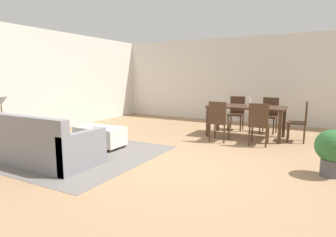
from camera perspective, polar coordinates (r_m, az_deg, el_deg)
The scene contains 17 objects.
ground_plane at distance 4.81m, azimuth 2.00°, elevation -9.35°, with size 10.80×10.80×0.00m, color #9E7A56.
wall_back at distance 9.32m, azimuth 16.05°, elevation 7.50°, with size 9.00×0.12×2.70m, color silver.
wall_left at distance 7.99m, azimuth -26.55°, elevation 6.78°, with size 0.12×11.00×2.70m, color silver.
area_rug at distance 5.76m, azimuth -18.28°, elevation -6.71°, with size 3.00×2.80×0.01m, color slate.
couch at distance 5.35m, azimuth -24.26°, elevation -5.08°, with size 2.01×0.94×0.86m.
ottoman_table at distance 6.06m, azimuth -13.63°, elevation -3.40°, with size 1.02×0.55×0.43m.
side_table at distance 6.45m, azimuth -30.43°, elevation -1.81°, with size 0.40×0.40×0.57m.
table_lamp at distance 6.39m, azimuth -30.80°, elevation 2.88°, with size 0.26×0.26×0.53m.
dining_table at distance 7.11m, azimuth 15.57°, elevation 1.76°, with size 1.79×0.90×0.76m.
dining_chair_near_left at distance 6.44m, azimuth 10.20°, elevation -0.12°, with size 0.41×0.41×0.92m.
dining_chair_near_right at distance 6.25m, azimuth 17.95°, elevation -0.66°, with size 0.42×0.42×0.92m.
dining_chair_far_left at distance 8.02m, azimuth 13.74°, elevation 1.49°, with size 0.42×0.42×0.92m.
dining_chair_far_right at distance 7.85m, azimuth 19.90°, elevation 1.07°, with size 0.43×0.43×0.92m.
dining_chair_head_east at distance 7.00m, azimuth 25.40°, elevation -0.13°, with size 0.41×0.41×0.92m.
vase_centerpiece at distance 7.08m, azimuth 16.10°, elevation 3.29°, with size 0.09×0.09×0.21m, color silver.
book_on_ottoman at distance 5.98m, azimuth -13.59°, elevation -1.57°, with size 0.26×0.20×0.03m, color silver.
potted_plant at distance 4.82m, azimuth 30.32°, elevation -5.40°, with size 0.48×0.48×0.71m.
Camera 1 is at (2.04, -4.10, 1.49)m, focal length 30.05 mm.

